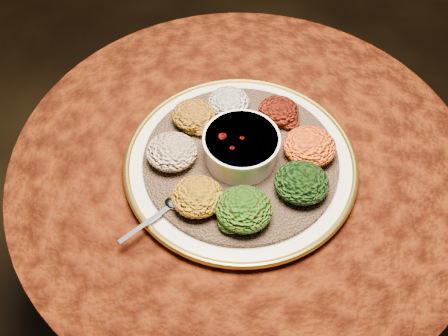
# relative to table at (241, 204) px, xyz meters

# --- Properties ---
(table) EXTENTS (0.96, 0.96, 0.73)m
(table) POSITION_rel_table_xyz_m (0.00, 0.00, 0.00)
(table) COLOR black
(table) RESTS_ON ground
(platter) EXTENTS (0.49, 0.49, 0.02)m
(platter) POSITION_rel_table_xyz_m (-0.00, -0.02, 0.19)
(platter) COLOR silver
(platter) RESTS_ON table
(injera) EXTENTS (0.47, 0.47, 0.01)m
(injera) POSITION_rel_table_xyz_m (-0.00, -0.02, 0.20)
(injera) COLOR brown
(injera) RESTS_ON platter
(stew_bowl) EXTENTS (0.15, 0.15, 0.06)m
(stew_bowl) POSITION_rel_table_xyz_m (-0.00, -0.02, 0.24)
(stew_bowl) COLOR white
(stew_bowl) RESTS_ON injera
(spoon) EXTENTS (0.10, 0.11, 0.01)m
(spoon) POSITION_rel_table_xyz_m (-0.12, -0.16, 0.21)
(spoon) COLOR silver
(spoon) RESTS_ON injera
(portion_ayib) EXTENTS (0.09, 0.08, 0.04)m
(portion_ayib) POSITION_rel_table_xyz_m (-0.05, 0.10, 0.23)
(portion_ayib) COLOR beige
(portion_ayib) RESTS_ON injera
(portion_kitfo) EXTENTS (0.09, 0.08, 0.04)m
(portion_kitfo) POSITION_rel_table_xyz_m (0.06, 0.09, 0.23)
(portion_kitfo) COLOR black
(portion_kitfo) RESTS_ON injera
(portion_tikil) EXTENTS (0.10, 0.10, 0.05)m
(portion_tikil) POSITION_rel_table_xyz_m (0.13, 0.00, 0.23)
(portion_tikil) COLOR #C78C10
(portion_tikil) RESTS_ON injera
(portion_gomen) EXTENTS (0.10, 0.10, 0.05)m
(portion_gomen) POSITION_rel_table_xyz_m (0.12, -0.08, 0.23)
(portion_gomen) COLOR black
(portion_gomen) RESTS_ON injera
(portion_mixveg) EXTENTS (0.10, 0.10, 0.05)m
(portion_mixveg) POSITION_rel_table_xyz_m (0.02, -0.16, 0.23)
(portion_mixveg) COLOR #951F09
(portion_mixveg) RESTS_ON injera
(portion_kik) EXTENTS (0.10, 0.09, 0.05)m
(portion_kik) POSITION_rel_table_xyz_m (-0.07, -0.14, 0.23)
(portion_kik) COLOR #A7680E
(portion_kik) RESTS_ON injera
(portion_timatim) EXTENTS (0.10, 0.10, 0.05)m
(portion_timatim) POSITION_rel_table_xyz_m (-0.14, -0.05, 0.23)
(portion_timatim) COLOR maroon
(portion_timatim) RESTS_ON injera
(portion_shiro) EXTENTS (0.09, 0.09, 0.04)m
(portion_shiro) POSITION_rel_table_xyz_m (-0.11, 0.06, 0.23)
(portion_shiro) COLOR #A35913
(portion_shiro) RESTS_ON injera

